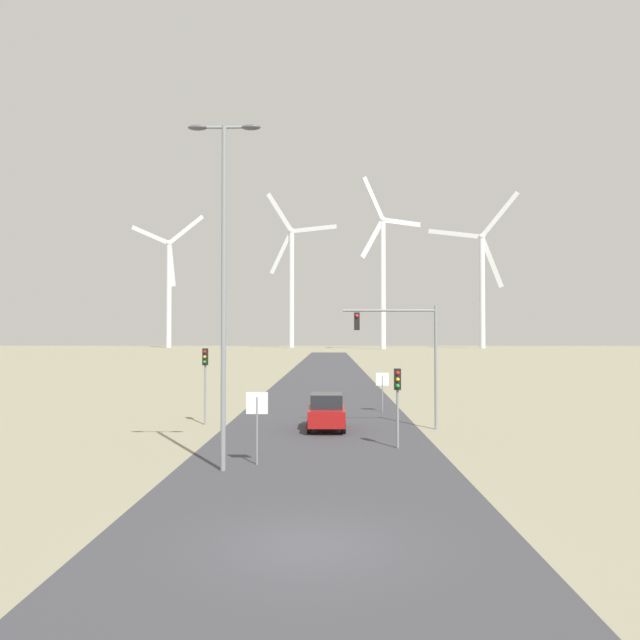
{
  "coord_description": "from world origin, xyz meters",
  "views": [
    {
      "loc": [
        0.5,
        -14.2,
        4.7
      ],
      "look_at": [
        0.0,
        15.16,
        5.48
      ],
      "focal_mm": 35.0,
      "sensor_mm": 36.0,
      "label": 1
    }
  ],
  "objects_px": {
    "streetlamp": "(224,260)",
    "traffic_light_mast_overhead": "(404,341)",
    "wind_turbine_far_left": "(169,283)",
    "traffic_light_post_near_right": "(398,390)",
    "traffic_light_post_near_left": "(205,369)",
    "wind_turbine_left": "(292,276)",
    "wind_turbine_right": "(482,278)",
    "stop_sign_far": "(382,384)",
    "car_approaching": "(326,412)",
    "stop_sign_near": "(257,414)",
    "wind_turbine_center": "(383,271)"
  },
  "relations": [
    {
      "from": "streetlamp",
      "to": "traffic_light_mast_overhead",
      "type": "xyz_separation_m",
      "value": [
        7.49,
        9.88,
        -2.91
      ]
    },
    {
      "from": "wind_turbine_far_left",
      "to": "traffic_light_post_near_right",
      "type": "bearing_deg",
      "value": -73.16
    },
    {
      "from": "traffic_light_post_near_right",
      "to": "traffic_light_mast_overhead",
      "type": "height_order",
      "value": "traffic_light_mast_overhead"
    },
    {
      "from": "traffic_light_post_near_left",
      "to": "wind_turbine_left",
      "type": "xyz_separation_m",
      "value": [
        -9.87,
        230.54,
        27.33
      ]
    },
    {
      "from": "traffic_light_post_near_right",
      "to": "wind_turbine_far_left",
      "type": "distance_m",
      "value": 244.53
    },
    {
      "from": "traffic_light_post_near_left",
      "to": "wind_turbine_right",
      "type": "xyz_separation_m",
      "value": [
        66.47,
        212.7,
        24.68
      ]
    },
    {
      "from": "stop_sign_far",
      "to": "traffic_light_post_near_left",
      "type": "height_order",
      "value": "traffic_light_post_near_left"
    },
    {
      "from": "car_approaching",
      "to": "wind_turbine_left",
      "type": "xyz_separation_m",
      "value": [
        -16.36,
        232.26,
        29.39
      ]
    },
    {
      "from": "traffic_light_mast_overhead",
      "to": "car_approaching",
      "type": "distance_m",
      "value": 5.31
    },
    {
      "from": "stop_sign_far",
      "to": "wind_turbine_right",
      "type": "xyz_separation_m",
      "value": [
        56.53,
        206.85,
        25.96
      ]
    },
    {
      "from": "traffic_light_mast_overhead",
      "to": "wind_turbine_left",
      "type": "relative_size",
      "value": 0.09
    },
    {
      "from": "stop_sign_near",
      "to": "traffic_light_post_near_right",
      "type": "height_order",
      "value": "traffic_light_post_near_right"
    },
    {
      "from": "wind_turbine_left",
      "to": "stop_sign_near",
      "type": "bearing_deg",
      "value": -86.71
    },
    {
      "from": "traffic_light_post_near_left",
      "to": "wind_turbine_left",
      "type": "height_order",
      "value": "wind_turbine_left"
    },
    {
      "from": "traffic_light_post_near_left",
      "to": "wind_turbine_right",
      "type": "distance_m",
      "value": 224.21
    },
    {
      "from": "traffic_light_post_near_right",
      "to": "wind_turbine_right",
      "type": "height_order",
      "value": "wind_turbine_right"
    },
    {
      "from": "stop_sign_near",
      "to": "wind_turbine_far_left",
      "type": "xyz_separation_m",
      "value": [
        -64.96,
        236.34,
        25.16
      ]
    },
    {
      "from": "stop_sign_far",
      "to": "traffic_light_mast_overhead",
      "type": "height_order",
      "value": "traffic_light_mast_overhead"
    },
    {
      "from": "traffic_light_post_near_right",
      "to": "car_approaching",
      "type": "height_order",
      "value": "traffic_light_post_near_right"
    },
    {
      "from": "wind_turbine_right",
      "to": "wind_turbine_left",
      "type": "bearing_deg",
      "value": 166.85
    },
    {
      "from": "traffic_light_post_near_left",
      "to": "wind_turbine_left",
      "type": "bearing_deg",
      "value": 92.45
    },
    {
      "from": "traffic_light_post_near_right",
      "to": "traffic_light_mast_overhead",
      "type": "bearing_deg",
      "value": 80.47
    },
    {
      "from": "wind_turbine_center",
      "to": "wind_turbine_right",
      "type": "distance_m",
      "value": 41.88
    },
    {
      "from": "car_approaching",
      "to": "wind_turbine_left",
      "type": "relative_size",
      "value": 0.06
    },
    {
      "from": "traffic_light_mast_overhead",
      "to": "wind_turbine_center",
      "type": "xyz_separation_m",
      "value": [
        15.96,
        202.19,
        24.93
      ]
    },
    {
      "from": "car_approaching",
      "to": "wind_turbine_far_left",
      "type": "height_order",
      "value": "wind_turbine_far_left"
    },
    {
      "from": "traffic_light_mast_overhead",
      "to": "wind_turbine_center",
      "type": "distance_m",
      "value": 204.35
    },
    {
      "from": "stop_sign_near",
      "to": "car_approaching",
      "type": "xyz_separation_m",
      "value": [
        2.5,
        8.57,
        -0.95
      ]
    },
    {
      "from": "wind_turbine_center",
      "to": "streetlamp",
      "type": "bearing_deg",
      "value": -96.31
    },
    {
      "from": "traffic_light_post_near_right",
      "to": "wind_turbine_far_left",
      "type": "xyz_separation_m",
      "value": [
        -70.49,
        232.86,
        24.57
      ]
    },
    {
      "from": "stop_sign_far",
      "to": "traffic_light_post_near_right",
      "type": "distance_m",
      "value": 12.69
    },
    {
      "from": "wind_turbine_right",
      "to": "streetlamp",
      "type": "bearing_deg",
      "value": -105.84
    },
    {
      "from": "stop_sign_far",
      "to": "car_approaching",
      "type": "height_order",
      "value": "stop_sign_far"
    },
    {
      "from": "traffic_light_post_near_left",
      "to": "car_approaching",
      "type": "xyz_separation_m",
      "value": [
        6.49,
        -1.72,
        -2.06
      ]
    },
    {
      "from": "streetlamp",
      "to": "traffic_light_post_near_left",
      "type": "xyz_separation_m",
      "value": [
        -2.93,
        11.33,
        -4.42
      ]
    },
    {
      "from": "stop_sign_far",
      "to": "traffic_light_mast_overhead",
      "type": "distance_m",
      "value": 7.83
    },
    {
      "from": "streetlamp",
      "to": "traffic_light_mast_overhead",
      "type": "bearing_deg",
      "value": 52.81
    },
    {
      "from": "traffic_light_post_near_right",
      "to": "wind_turbine_far_left",
      "type": "height_order",
      "value": "wind_turbine_far_left"
    },
    {
      "from": "stop_sign_near",
      "to": "wind_turbine_left",
      "type": "relative_size",
      "value": 0.04
    },
    {
      "from": "wind_turbine_far_left",
      "to": "wind_turbine_center",
      "type": "xyz_separation_m",
      "value": [
        87.34,
        -25.32,
        2.38
      ]
    },
    {
      "from": "streetlamp",
      "to": "stop_sign_near",
      "type": "distance_m",
      "value": 5.73
    },
    {
      "from": "streetlamp",
      "to": "car_approaching",
      "type": "xyz_separation_m",
      "value": [
        3.56,
        9.61,
        -6.48
      ]
    },
    {
      "from": "traffic_light_post_near_left",
      "to": "stop_sign_far",
      "type": "bearing_deg",
      "value": 30.51
    },
    {
      "from": "traffic_light_mast_overhead",
      "to": "wind_turbine_center",
      "type": "bearing_deg",
      "value": 85.49
    },
    {
      "from": "traffic_light_mast_overhead",
      "to": "wind_turbine_right",
      "type": "xyz_separation_m",
      "value": [
        56.05,
        214.15,
        23.18
      ]
    },
    {
      "from": "car_approaching",
      "to": "streetlamp",
      "type": "bearing_deg",
      "value": -110.34
    },
    {
      "from": "stop_sign_near",
      "to": "traffic_light_mast_overhead",
      "type": "xyz_separation_m",
      "value": [
        6.43,
        8.84,
        2.62
      ]
    },
    {
      "from": "stop_sign_far",
      "to": "wind_turbine_left",
      "type": "bearing_deg",
      "value": 95.04
    },
    {
      "from": "traffic_light_post_near_left",
      "to": "wind_turbine_center",
      "type": "bearing_deg",
      "value": 82.51
    },
    {
      "from": "traffic_light_post_near_right",
      "to": "stop_sign_far",
      "type": "bearing_deg",
      "value": 88.11
    }
  ]
}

